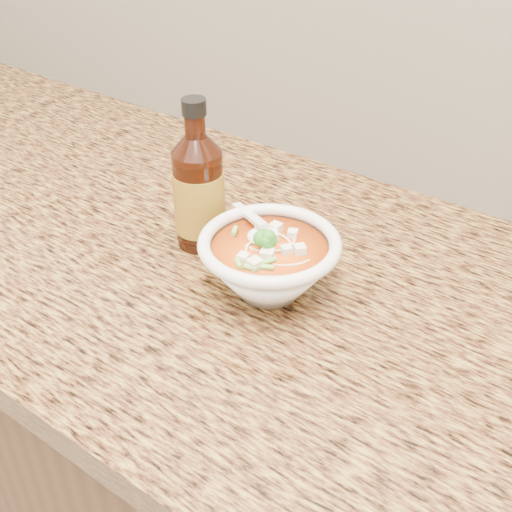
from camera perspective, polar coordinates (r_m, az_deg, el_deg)
The scene contains 3 objects.
counter_slab at distance 0.82m, azimuth 6.08°, elevation -4.33°, with size 4.00×0.68×0.04m, color olive.
soup_bowl at distance 0.78m, azimuth 1.19°, elevation -0.73°, with size 0.18×0.17×0.10m.
hot_sauce_bottle at distance 0.86m, azimuth -5.11°, elevation 5.64°, with size 0.07×0.07×0.21m.
Camera 1 is at (0.30, 1.11, 1.39)m, focal length 45.00 mm.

